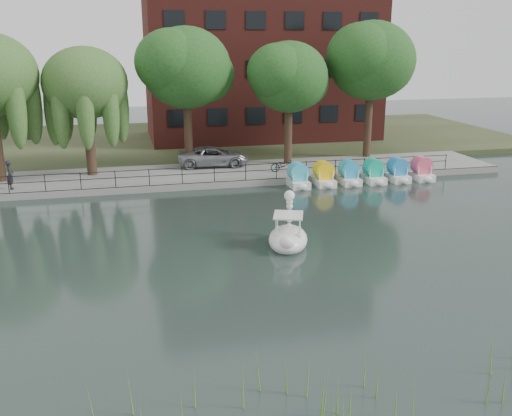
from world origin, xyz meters
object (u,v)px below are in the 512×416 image
object	(u,v)px
pedestrian	(10,173)
swan_boat	(288,235)
bicycle	(284,165)
minivan	(214,155)

from	to	relation	value
pedestrian	swan_boat	distance (m)	18.07
bicycle	swan_boat	size ratio (longest dim) A/B	0.54
pedestrian	swan_boat	xyz separation A→B (m)	(13.55, -11.93, -0.88)
swan_boat	bicycle	bearing A→B (deg)	93.78
minivan	pedestrian	bearing A→B (deg)	109.60
minivan	swan_boat	xyz separation A→B (m)	(0.88, -15.56, -0.67)
bicycle	swan_boat	distance (m)	13.09
minivan	bicycle	world-z (taller)	minivan
swan_boat	minivan	bearing A→B (deg)	111.97
bicycle	pedestrian	xyz separation A→B (m)	(-16.92, -0.70, 0.49)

